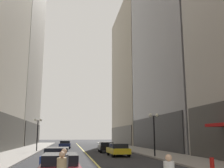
# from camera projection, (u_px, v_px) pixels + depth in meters

# --- Properties ---
(ground_plane) EXTENTS (200.00, 200.00, 0.00)m
(ground_plane) POSITION_uv_depth(u_px,v_px,m) (83.00, 150.00, 38.31)
(ground_plane) COLOR #2D2D30
(sidewalk_left) EXTENTS (4.50, 78.00, 0.15)m
(sidewalk_left) POSITION_uv_depth(u_px,v_px,m) (25.00, 150.00, 37.02)
(sidewalk_left) COLOR #9E9991
(sidewalk_left) RESTS_ON ground
(sidewalk_right) EXTENTS (4.50, 78.00, 0.15)m
(sidewalk_right) POSITION_uv_depth(u_px,v_px,m) (137.00, 149.00, 39.63)
(sidewalk_right) COLOR #9E9991
(sidewalk_right) RESTS_ON ground
(lane_centre_stripe) EXTENTS (0.16, 70.00, 0.01)m
(lane_centre_stripe) POSITION_uv_depth(u_px,v_px,m) (83.00, 150.00, 38.31)
(lane_centre_stripe) COLOR #E5D64C
(lane_centre_stripe) RESTS_ON ground
(building_left_far) EXTENTS (10.26, 26.00, 52.95)m
(building_left_far) POSITION_uv_depth(u_px,v_px,m) (18.00, 37.00, 65.17)
(building_left_far) COLOR #A8A399
(building_left_far) RESTS_ON ground
(building_right_far) EXTENTS (12.79, 26.00, 36.05)m
(building_right_far) POSITION_uv_depth(u_px,v_px,m) (143.00, 75.00, 68.66)
(building_right_far) COLOR #B7AD99
(building_right_far) RESTS_ON ground
(car_maroon) EXTENTS (1.93, 4.60, 1.32)m
(car_maroon) POSITION_uv_depth(u_px,v_px,m) (60.00, 167.00, 12.24)
(car_maroon) COLOR maroon
(car_maroon) RESTS_ON ground
(car_blue) EXTENTS (1.97, 4.45, 1.32)m
(car_blue) POSITION_uv_depth(u_px,v_px,m) (57.00, 156.00, 18.74)
(car_blue) COLOR navy
(car_blue) RESTS_ON ground
(car_yellow) EXTENTS (2.00, 4.18, 1.32)m
(car_yellow) POSITION_uv_depth(u_px,v_px,m) (118.00, 149.00, 27.83)
(car_yellow) COLOR yellow
(car_yellow) RESTS_ON ground
(car_black) EXTENTS (1.99, 4.14, 1.32)m
(car_black) POSITION_uv_depth(u_px,v_px,m) (106.00, 147.00, 34.46)
(car_black) COLOR black
(car_black) RESTS_ON ground
(car_navy) EXTENTS (2.04, 4.68, 1.32)m
(car_navy) POSITION_uv_depth(u_px,v_px,m) (65.00, 144.00, 44.05)
(car_navy) COLOR #141E4C
(car_navy) RESTS_ON ground
(pedestrian_in_grey_suit) EXTENTS (0.40, 0.40, 1.69)m
(pedestrian_in_grey_suit) POSITION_uv_depth(u_px,v_px,m) (64.00, 167.00, 9.94)
(pedestrian_in_grey_suit) COLOR black
(pedestrian_in_grey_suit) RESTS_ON ground
(street_lamp_left_far) EXTENTS (1.06, 0.36, 4.43)m
(street_lamp_left_far) POSITION_uv_depth(u_px,v_px,m) (38.00, 127.00, 35.43)
(street_lamp_left_far) COLOR black
(street_lamp_left_far) RESTS_ON ground
(street_lamp_right_mid) EXTENTS (1.06, 0.36, 4.43)m
(street_lamp_right_mid) POSITION_uv_depth(u_px,v_px,m) (154.00, 125.00, 26.61)
(street_lamp_right_mid) COLOR black
(street_lamp_right_mid) RESTS_ON ground
(fire_hydrant_right) EXTENTS (0.28, 0.28, 0.80)m
(fire_hydrant_right) POSITION_uv_depth(u_px,v_px,m) (212.00, 164.00, 16.56)
(fire_hydrant_right) COLOR red
(fire_hydrant_right) RESTS_ON ground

